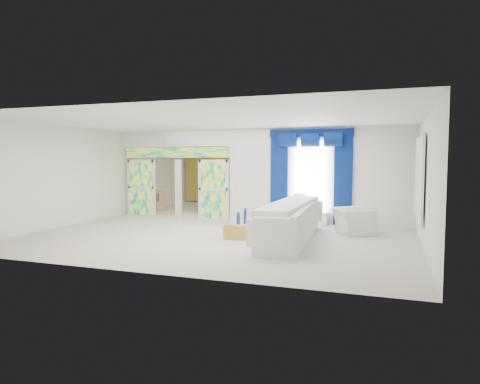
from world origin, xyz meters
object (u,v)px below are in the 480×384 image
at_px(console_table, 309,218).
at_px(armchair, 353,221).
at_px(coffee_table, 244,227).
at_px(grand_piano, 228,198).
at_px(white_sofa, 291,223).

xyz_separation_m(console_table, armchair, (1.44, -1.33, 0.16)).
distance_m(coffee_table, armchair, 2.97).
bearing_deg(grand_piano, console_table, -23.21).
xyz_separation_m(white_sofa, coffee_table, (-1.35, 0.30, -0.22)).
bearing_deg(coffee_table, white_sofa, -12.53).
bearing_deg(coffee_table, armchair, 21.59).
height_order(armchair, grand_piano, grand_piano).
xyz_separation_m(white_sofa, grand_piano, (-3.90, 5.75, 0.04)).
relative_size(coffee_table, console_table, 1.51).
distance_m(white_sofa, console_table, 2.73).
bearing_deg(white_sofa, console_table, 87.07).
bearing_deg(coffee_table, console_table, 61.47).
relative_size(console_table, armchair, 1.07).
relative_size(armchair, grand_piano, 0.59).
relative_size(white_sofa, console_table, 3.83).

